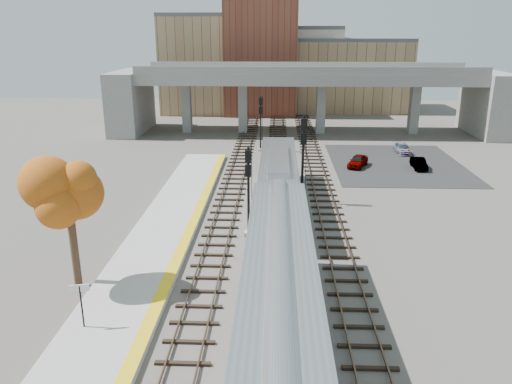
% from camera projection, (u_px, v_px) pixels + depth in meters
% --- Properties ---
extents(ground, '(160.00, 160.00, 0.00)m').
position_uv_depth(ground, '(261.00, 285.00, 28.76)').
color(ground, '#47423D').
rests_on(ground, ground).
extents(platform, '(4.50, 60.00, 0.35)m').
position_uv_depth(platform, '(136.00, 280.00, 28.99)').
color(platform, '#9E9E99').
rests_on(platform, ground).
extents(yellow_strip, '(0.70, 60.00, 0.01)m').
position_uv_depth(yellow_strip, '(168.00, 278.00, 28.86)').
color(yellow_strip, yellow).
rests_on(yellow_strip, platform).
extents(tracks, '(10.70, 95.00, 0.25)m').
position_uv_depth(tracks, '(277.00, 210.00, 40.57)').
color(tracks, black).
rests_on(tracks, ground).
extents(overpass, '(54.00, 12.00, 9.50)m').
position_uv_depth(overpass, '(307.00, 91.00, 69.49)').
color(overpass, slate).
rests_on(overpass, ground).
extents(buildings_far, '(43.00, 21.00, 20.60)m').
position_uv_depth(buildings_far, '(280.00, 65.00, 89.47)').
color(buildings_far, '#A1835D').
rests_on(buildings_far, ground).
extents(parking_lot, '(14.00, 18.00, 0.04)m').
position_uv_depth(parking_lot, '(396.00, 163.00, 54.79)').
color(parking_lot, black).
rests_on(parking_lot, ground).
extents(locomotive, '(3.02, 19.05, 4.10)m').
position_uv_depth(locomotive, '(278.00, 182.00, 40.54)').
color(locomotive, '#A8AAB2').
rests_on(locomotive, ground).
extents(coach, '(3.03, 25.00, 5.00)m').
position_uv_depth(coach, '(279.00, 342.00, 18.91)').
color(coach, '#A8AAB2').
rests_on(coach, ground).
extents(signal_mast_near, '(0.60, 0.64, 6.46)m').
position_uv_depth(signal_mast_near, '(248.00, 195.00, 34.70)').
color(signal_mast_near, '#9E9E99').
rests_on(signal_mast_near, ground).
extents(signal_mast_mid, '(0.60, 0.64, 7.43)m').
position_uv_depth(signal_mast_mid, '(303.00, 160.00, 41.18)').
color(signal_mast_mid, '#9E9E99').
rests_on(signal_mast_mid, ground).
extents(signal_mast_far, '(0.60, 0.64, 6.58)m').
position_uv_depth(signal_mast_far, '(261.00, 125.00, 59.51)').
color(signal_mast_far, '#9E9E99').
rests_on(signal_mast_far, ground).
extents(station_sign, '(0.89, 0.25, 2.27)m').
position_uv_depth(station_sign, '(81.00, 297.00, 23.67)').
color(station_sign, black).
rests_on(station_sign, platform).
extents(tree, '(3.60, 3.60, 7.87)m').
position_uv_depth(tree, '(67.00, 190.00, 26.89)').
color(tree, '#382619').
rests_on(tree, ground).
extents(car_a, '(2.94, 4.04, 1.28)m').
position_uv_depth(car_a, '(358.00, 161.00, 53.21)').
color(car_a, '#99999E').
rests_on(car_a, parking_lot).
extents(car_b, '(1.31, 3.51, 1.15)m').
position_uv_depth(car_b, '(419.00, 163.00, 52.47)').
color(car_b, '#99999E').
rests_on(car_b, parking_lot).
extents(car_c, '(1.64, 3.85, 1.11)m').
position_uv_depth(car_c, '(402.00, 148.00, 59.18)').
color(car_c, '#99999E').
rests_on(car_c, parking_lot).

